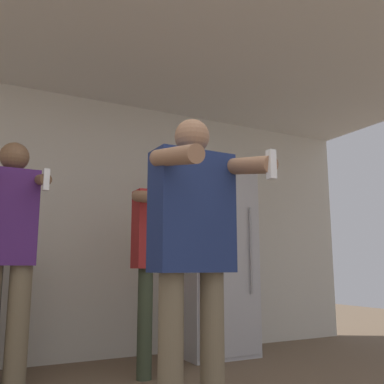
% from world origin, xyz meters
% --- Properties ---
extents(wall_back, '(7.00, 0.06, 2.55)m').
position_xyz_m(wall_back, '(0.00, 2.72, 1.27)').
color(wall_back, beige).
rests_on(wall_back, ground_plane).
extents(ceiling_slab, '(7.00, 3.21, 0.05)m').
position_xyz_m(ceiling_slab, '(0.00, 1.35, 2.57)').
color(ceiling_slab, silver).
rests_on(ceiling_slab, wall_back).
extents(refrigerator, '(0.71, 0.67, 1.86)m').
position_xyz_m(refrigerator, '(1.52, 2.37, 0.93)').
color(refrigerator, silver).
rests_on(refrigerator, ground_plane).
extents(person_woman_foreground, '(0.50, 0.53, 1.65)m').
position_xyz_m(person_woman_foreground, '(0.31, 0.51, 0.99)').
color(person_woman_foreground, '#75664C').
rests_on(person_woman_foreground, ground_plane).
extents(person_man_side, '(0.41, 0.48, 1.73)m').
position_xyz_m(person_man_side, '(-0.48, 1.70, 0.94)').
color(person_man_side, '#75664C').
rests_on(person_man_side, ground_plane).
extents(person_spectator_back, '(0.52, 0.53, 1.69)m').
position_xyz_m(person_spectator_back, '(0.69, 1.82, 1.04)').
color(person_spectator_back, '#38422D').
rests_on(person_spectator_back, ground_plane).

